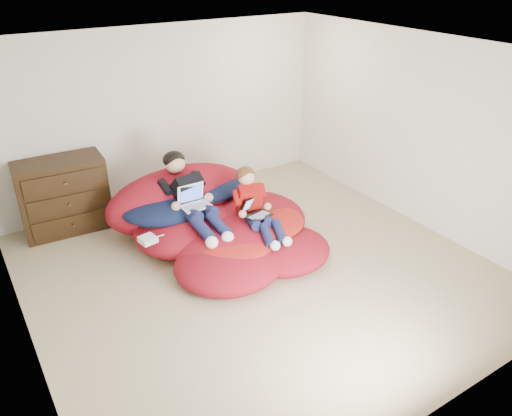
% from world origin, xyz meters
% --- Properties ---
extents(room_shell, '(5.10, 5.10, 2.77)m').
position_xyz_m(room_shell, '(0.00, 0.00, 0.22)').
color(room_shell, tan).
rests_on(room_shell, ground).
extents(dresser, '(1.14, 0.65, 0.99)m').
position_xyz_m(dresser, '(-1.62, 2.21, 0.50)').
color(dresser, black).
rests_on(dresser, ground).
extents(beanbag_pile, '(2.44, 2.42, 0.93)m').
position_xyz_m(beanbag_pile, '(-0.11, 0.83, 0.27)').
color(beanbag_pile, maroon).
rests_on(beanbag_pile, ground).
extents(cream_pillow, '(0.43, 0.28, 0.28)m').
position_xyz_m(cream_pillow, '(-0.53, 1.64, 0.62)').
color(cream_pillow, '#EFE4CF').
rests_on(cream_pillow, beanbag_pile).
extents(older_boy, '(0.44, 1.37, 0.78)m').
position_xyz_m(older_boy, '(-0.37, 1.02, 0.70)').
color(older_boy, black).
rests_on(older_boy, beanbag_pile).
extents(younger_boy, '(0.39, 0.96, 0.74)m').
position_xyz_m(younger_boy, '(0.23, 0.42, 0.64)').
color(younger_boy, '#A1110E').
rests_on(younger_boy, beanbag_pile).
extents(laptop_white, '(0.35, 0.29, 0.26)m').
position_xyz_m(laptop_white, '(-0.37, 0.88, 0.65)').
color(laptop_white, silver).
rests_on(laptop_white, older_boy).
extents(laptop_black, '(0.35, 0.37, 0.21)m').
position_xyz_m(laptop_black, '(0.23, 0.40, 0.56)').
color(laptop_black, black).
rests_on(laptop_black, younger_boy).
extents(power_adapter, '(0.20, 0.20, 0.07)m').
position_xyz_m(power_adapter, '(-1.07, 0.68, 0.42)').
color(power_adapter, silver).
rests_on(power_adapter, beanbag_pile).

